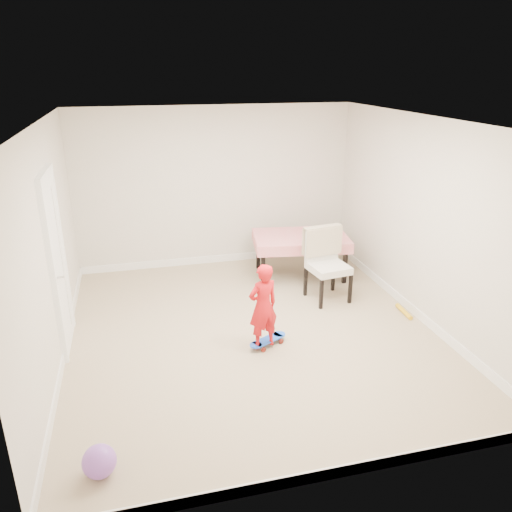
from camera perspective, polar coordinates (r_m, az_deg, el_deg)
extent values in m
plane|color=tan|center=(6.39, -0.44, -8.68)|extent=(5.00, 5.00, 0.00)
cube|color=white|center=(5.59, -0.51, 14.98)|extent=(4.50, 5.00, 0.04)
cube|color=beige|center=(8.20, -4.62, 7.77)|extent=(4.50, 0.04, 2.60)
cube|color=beige|center=(3.70, 8.79, -9.51)|extent=(4.50, 0.04, 2.60)
cube|color=beige|center=(5.78, -22.47, 0.53)|extent=(0.04, 5.00, 2.60)
cube|color=beige|center=(6.72, 18.38, 3.79)|extent=(0.04, 5.00, 2.60)
cube|color=white|center=(6.15, -21.71, -0.92)|extent=(0.11, 0.94, 2.11)
cube|color=white|center=(8.58, -4.39, -0.30)|extent=(4.50, 0.02, 0.12)
cube|color=white|center=(4.45, 7.89, -23.48)|extent=(4.50, 0.02, 0.12)
cube|color=white|center=(6.30, -20.99, -10.11)|extent=(0.02, 5.00, 0.12)
cube|color=white|center=(7.17, 17.32, -5.71)|extent=(0.02, 5.00, 0.12)
imported|color=red|center=(5.81, 0.81, -6.08)|extent=(0.44, 0.35, 1.04)
sphere|color=#9053C9|center=(4.58, -17.48, -21.49)|extent=(0.28, 0.28, 0.28)
cylinder|color=gold|center=(7.11, 16.55, -6.10)|extent=(0.08, 0.40, 0.06)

